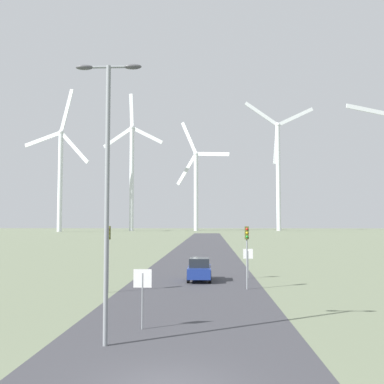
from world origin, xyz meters
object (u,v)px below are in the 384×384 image
object	(u,v)px
stop_sign_far	(248,258)
car_approaching	(199,269)
traffic_light_post_near_left	(108,244)
wind_turbine_far_left	(60,170)
traffic_light_post_near_right	(247,243)
streetlamp	(107,170)
wind_turbine_right	(278,166)
stop_sign_near	(143,287)
wind_turbine_center	(196,182)
wind_turbine_left	(132,169)

from	to	relation	value
stop_sign_far	car_approaching	size ratio (longest dim) A/B	0.59
traffic_light_post_near_left	wind_turbine_far_left	distance (m)	188.15
traffic_light_post_near_left	traffic_light_post_near_right	xyz separation A→B (m)	(9.41, 1.74, -0.03)
streetlamp	stop_sign_far	distance (m)	22.28
wind_turbine_right	traffic_light_post_near_right	bearing A→B (deg)	-99.27
streetlamp	wind_turbine_right	xyz separation A→B (m)	(39.00, 213.15, 26.25)
car_approaching	wind_turbine_right	distance (m)	200.29
traffic_light_post_near_left	traffic_light_post_near_right	world-z (taller)	traffic_light_post_near_left
traffic_light_post_near_right	car_approaching	bearing A→B (deg)	128.88
stop_sign_near	stop_sign_far	world-z (taller)	stop_sign_near
wind_turbine_center	wind_turbine_right	xyz separation A→B (m)	(42.18, 0.30, 7.98)
traffic_light_post_near_right	wind_turbine_center	size ratio (longest dim) A/B	0.08
streetlamp	car_approaching	world-z (taller)	streetlamp
streetlamp	wind_turbine_right	world-z (taller)	wind_turbine_right
wind_turbine_center	traffic_light_post_near_left	bearing A→B (deg)	-89.90
traffic_light_post_near_right	car_approaching	world-z (taller)	traffic_light_post_near_right
streetlamp	stop_sign_near	distance (m)	5.65
wind_turbine_far_left	stop_sign_near	bearing A→B (deg)	-70.21
wind_turbine_right	streetlamp	bearing A→B (deg)	-100.37
stop_sign_far	wind_turbine_center	xyz separation A→B (m)	(-10.32, 192.35, 23.28)
stop_sign_near	wind_turbine_right	bearing A→B (deg)	79.77
wind_turbine_left	wind_turbine_right	distance (m)	74.81
stop_sign_far	wind_turbine_left	xyz separation A→B (m)	(-42.67, 186.36, 29.72)
stop_sign_far	traffic_light_post_near_right	distance (m)	6.24
wind_turbine_left	stop_sign_far	bearing A→B (deg)	-77.10
stop_sign_near	stop_sign_far	distance (m)	18.86
traffic_light_post_near_right	wind_turbine_center	world-z (taller)	wind_turbine_center
streetlamp	wind_turbine_right	bearing A→B (deg)	79.63
streetlamp	wind_turbine_right	distance (m)	218.27
car_approaching	wind_turbine_center	distance (m)	195.72
stop_sign_far	traffic_light_post_near_left	world-z (taller)	traffic_light_post_near_left
traffic_light_post_near_left	traffic_light_post_near_right	size ratio (longest dim) A/B	1.01
wind_turbine_right	traffic_light_post_near_left	bearing A→B (deg)	-101.79
traffic_light_post_near_left	car_approaching	size ratio (longest dim) A/B	1.08
traffic_light_post_near_left	wind_turbine_center	distance (m)	201.30
wind_turbine_far_left	wind_turbine_right	bearing A→B (deg)	13.40
traffic_light_post_near_right	wind_turbine_right	distance (m)	203.50
stop_sign_near	wind_turbine_far_left	distance (m)	199.01
stop_sign_far	wind_turbine_far_left	size ratio (longest dim) A/B	0.04
traffic_light_post_near_right	car_approaching	size ratio (longest dim) A/B	1.07
traffic_light_post_near_left	wind_turbine_center	bearing A→B (deg)	90.10
stop_sign_near	wind_turbine_far_left	size ratio (longest dim) A/B	0.04
traffic_light_post_near_right	streetlamp	bearing A→B (deg)	-114.42
wind_turbine_center	wind_turbine_right	distance (m)	42.93
wind_turbine_right	wind_turbine_left	bearing A→B (deg)	-175.17
stop_sign_far	car_approaching	world-z (taller)	stop_sign_far
streetlamp	car_approaching	xyz separation A→B (m)	(3.14, 18.72, -5.79)
stop_sign_near	wind_turbine_far_left	xyz separation A→B (m)	(-66.77, 185.52, 27.02)
stop_sign_far	traffic_light_post_near_left	distance (m)	12.74
wind_turbine_left	wind_turbine_center	xyz separation A→B (m)	(32.34, 6.00, -6.44)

